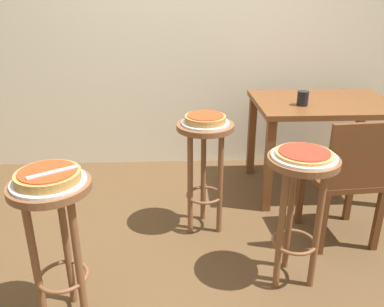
{
  "coord_description": "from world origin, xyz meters",
  "views": [
    {
      "loc": [
        -0.16,
        -1.93,
        1.54
      ],
      "look_at": [
        -0.06,
        0.15,
        0.68
      ],
      "focal_mm": 37.4,
      "sensor_mm": 36.0,
      "label": 1
    }
  ],
  "objects_px": {
    "cup_near_edge": "(303,98)",
    "wooden_chair": "(348,177)",
    "pizza_middle": "(304,153)",
    "dining_table": "(322,115)",
    "serving_plate_foreground": "(49,182)",
    "serving_plate_middle": "(304,156)",
    "stool_leftside": "(205,155)",
    "pizza_foreground": "(48,176)",
    "serving_plate_leftside": "(205,123)",
    "stool_middle": "(300,194)",
    "pizza_leftside": "(205,119)",
    "stool_foreground": "(55,224)",
    "pizza_server_knife": "(53,172)"
  },
  "relations": [
    {
      "from": "cup_near_edge",
      "to": "wooden_chair",
      "type": "xyz_separation_m",
      "value": [
        0.12,
        -0.63,
        -0.33
      ]
    },
    {
      "from": "pizza_middle",
      "to": "dining_table",
      "type": "bearing_deg",
      "value": 65.59
    },
    {
      "from": "serving_plate_foreground",
      "to": "serving_plate_middle",
      "type": "distance_m",
      "value": 1.22
    },
    {
      "from": "stool_leftside",
      "to": "serving_plate_foreground",
      "type": "bearing_deg",
      "value": -133.35
    },
    {
      "from": "pizza_foreground",
      "to": "serving_plate_leftside",
      "type": "distance_m",
      "value": 1.08
    },
    {
      "from": "stool_middle",
      "to": "pizza_leftside",
      "type": "distance_m",
      "value": 0.76
    },
    {
      "from": "stool_foreground",
      "to": "pizza_server_knife",
      "type": "height_order",
      "value": "pizza_server_knife"
    },
    {
      "from": "wooden_chair",
      "to": "pizza_server_knife",
      "type": "xyz_separation_m",
      "value": [
        -1.58,
        -0.61,
        0.35
      ]
    },
    {
      "from": "cup_near_edge",
      "to": "serving_plate_foreground",
      "type": "bearing_deg",
      "value": -140.79
    },
    {
      "from": "stool_middle",
      "to": "serving_plate_middle",
      "type": "height_order",
      "value": "serving_plate_middle"
    },
    {
      "from": "serving_plate_middle",
      "to": "stool_leftside",
      "type": "height_order",
      "value": "serving_plate_middle"
    },
    {
      "from": "pizza_foreground",
      "to": "pizza_server_knife",
      "type": "bearing_deg",
      "value": -33.69
    },
    {
      "from": "pizza_foreground",
      "to": "serving_plate_middle",
      "type": "height_order",
      "value": "pizza_foreground"
    },
    {
      "from": "pizza_leftside",
      "to": "cup_near_edge",
      "type": "xyz_separation_m",
      "value": [
        0.74,
        0.43,
        0.01
      ]
    },
    {
      "from": "pizza_foreground",
      "to": "stool_middle",
      "type": "height_order",
      "value": "pizza_foreground"
    },
    {
      "from": "pizza_middle",
      "to": "pizza_leftside",
      "type": "height_order",
      "value": "pizza_leftside"
    },
    {
      "from": "stool_foreground",
      "to": "pizza_middle",
      "type": "relative_size",
      "value": 2.6
    },
    {
      "from": "stool_leftside",
      "to": "pizza_server_knife",
      "type": "bearing_deg",
      "value": -131.46
    },
    {
      "from": "serving_plate_leftside",
      "to": "stool_middle",
      "type": "bearing_deg",
      "value": -51.06
    },
    {
      "from": "stool_leftside",
      "to": "cup_near_edge",
      "type": "xyz_separation_m",
      "value": [
        0.74,
        0.43,
        0.25
      ]
    },
    {
      "from": "pizza_foreground",
      "to": "pizza_leftside",
      "type": "relative_size",
      "value": 1.09
    },
    {
      "from": "pizza_middle",
      "to": "pizza_server_knife",
      "type": "bearing_deg",
      "value": -167.95
    },
    {
      "from": "stool_foreground",
      "to": "serving_plate_leftside",
      "type": "relative_size",
      "value": 2.5
    },
    {
      "from": "serving_plate_leftside",
      "to": "serving_plate_middle",
      "type": "bearing_deg",
      "value": -51.06
    },
    {
      "from": "stool_foreground",
      "to": "pizza_leftside",
      "type": "bearing_deg",
      "value": 46.65
    },
    {
      "from": "serving_plate_foreground",
      "to": "stool_middle",
      "type": "height_order",
      "value": "serving_plate_foreground"
    },
    {
      "from": "stool_middle",
      "to": "stool_foreground",
      "type": "bearing_deg",
      "value": -169.16
    },
    {
      "from": "stool_foreground",
      "to": "dining_table",
      "type": "bearing_deg",
      "value": 38.16
    },
    {
      "from": "pizza_middle",
      "to": "wooden_chair",
      "type": "distance_m",
      "value": 0.63
    },
    {
      "from": "serving_plate_foreground",
      "to": "serving_plate_leftside",
      "type": "height_order",
      "value": "same"
    },
    {
      "from": "dining_table",
      "to": "serving_plate_foreground",
      "type": "bearing_deg",
      "value": -141.84
    },
    {
      "from": "serving_plate_foreground",
      "to": "dining_table",
      "type": "height_order",
      "value": "serving_plate_foreground"
    },
    {
      "from": "serving_plate_middle",
      "to": "stool_leftside",
      "type": "distance_m",
      "value": 0.75
    },
    {
      "from": "pizza_middle",
      "to": "pizza_foreground",
      "type": "bearing_deg",
      "value": -169.16
    },
    {
      "from": "pizza_server_knife",
      "to": "stool_leftside",
      "type": "bearing_deg",
      "value": 16.05
    },
    {
      "from": "pizza_foreground",
      "to": "stool_leftside",
      "type": "relative_size",
      "value": 0.37
    },
    {
      "from": "serving_plate_foreground",
      "to": "pizza_foreground",
      "type": "height_order",
      "value": "pizza_foreground"
    },
    {
      "from": "dining_table",
      "to": "cup_near_edge",
      "type": "relative_size",
      "value": 9.92
    },
    {
      "from": "stool_leftside",
      "to": "wooden_chair",
      "type": "relative_size",
      "value": 0.89
    },
    {
      "from": "dining_table",
      "to": "pizza_server_knife",
      "type": "relative_size",
      "value": 4.77
    },
    {
      "from": "stool_foreground",
      "to": "pizza_middle",
      "type": "distance_m",
      "value": 1.24
    },
    {
      "from": "pizza_middle",
      "to": "wooden_chair",
      "type": "relative_size",
      "value": 0.34
    },
    {
      "from": "serving_plate_foreground",
      "to": "cup_near_edge",
      "type": "relative_size",
      "value": 3.07
    },
    {
      "from": "pizza_server_knife",
      "to": "serving_plate_foreground",
      "type": "bearing_deg",
      "value": 113.82
    },
    {
      "from": "stool_middle",
      "to": "pizza_middle",
      "type": "bearing_deg",
      "value": 26.57
    },
    {
      "from": "pizza_leftside",
      "to": "wooden_chair",
      "type": "bearing_deg",
      "value": -13.03
    },
    {
      "from": "serving_plate_foreground",
      "to": "pizza_leftside",
      "type": "relative_size",
      "value": 1.26
    },
    {
      "from": "cup_near_edge",
      "to": "serving_plate_leftside",
      "type": "bearing_deg",
      "value": -150.22
    },
    {
      "from": "pizza_server_knife",
      "to": "stool_middle",
      "type": "bearing_deg",
      "value": -20.44
    },
    {
      "from": "pizza_middle",
      "to": "serving_plate_leftside",
      "type": "relative_size",
      "value": 0.96
    }
  ]
}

